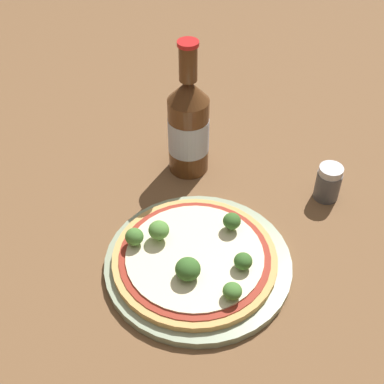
# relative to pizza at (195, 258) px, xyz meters

# --- Properties ---
(ground_plane) EXTENTS (3.00, 3.00, 0.00)m
(ground_plane) POSITION_rel_pizza_xyz_m (-0.01, 0.03, -0.02)
(ground_plane) COLOR brown
(plate) EXTENTS (0.25, 0.25, 0.01)m
(plate) POSITION_rel_pizza_xyz_m (0.00, 0.00, -0.01)
(plate) COLOR #93A384
(plate) RESTS_ON ground_plane
(pizza) EXTENTS (0.22, 0.22, 0.01)m
(pizza) POSITION_rel_pizza_xyz_m (0.00, 0.00, 0.00)
(pizza) COLOR tan
(pizza) RESTS_ON plate
(broccoli_floret_0) EXTENTS (0.02, 0.02, 0.03)m
(broccoli_floret_0) POSITION_rel_pizza_xyz_m (-0.08, 0.02, 0.02)
(broccoli_floret_0) COLOR #7A9E5B
(broccoli_floret_0) RESTS_ON pizza
(broccoli_floret_1) EXTENTS (0.03, 0.03, 0.03)m
(broccoli_floret_1) POSITION_rel_pizza_xyz_m (-0.01, -0.04, 0.02)
(broccoli_floret_1) COLOR #7A9E5B
(broccoli_floret_1) RESTS_ON pizza
(broccoli_floret_2) EXTENTS (0.02, 0.02, 0.03)m
(broccoli_floret_2) POSITION_rel_pizza_xyz_m (0.05, 0.05, 0.02)
(broccoli_floret_2) COLOR #7A9E5B
(broccoli_floret_2) RESTS_ON pizza
(broccoli_floret_3) EXTENTS (0.02, 0.02, 0.02)m
(broccoli_floret_3) POSITION_rel_pizza_xyz_m (0.06, -0.02, 0.02)
(broccoli_floret_3) COLOR #7A9E5B
(broccoli_floret_3) RESTS_ON pizza
(broccoli_floret_4) EXTENTS (0.02, 0.02, 0.02)m
(broccoli_floret_4) POSITION_rel_pizza_xyz_m (0.05, -0.07, 0.02)
(broccoli_floret_4) COLOR #7A9E5B
(broccoli_floret_4) RESTS_ON pizza
(broccoli_floret_5) EXTENTS (0.03, 0.03, 0.03)m
(broccoli_floret_5) POSITION_rel_pizza_xyz_m (-0.05, 0.03, 0.02)
(broccoli_floret_5) COLOR #7A9E5B
(broccoli_floret_5) RESTS_ON pizza
(beer_bottle) EXTENTS (0.06, 0.06, 0.22)m
(beer_bottle) POSITION_rel_pizza_xyz_m (-0.01, 0.21, 0.06)
(beer_bottle) COLOR #563319
(beer_bottle) RESTS_ON ground_plane
(pepper_shaker) EXTENTS (0.04, 0.04, 0.06)m
(pepper_shaker) POSITION_rel_pizza_xyz_m (0.20, 0.14, 0.01)
(pepper_shaker) COLOR #4C4C51
(pepper_shaker) RESTS_ON ground_plane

